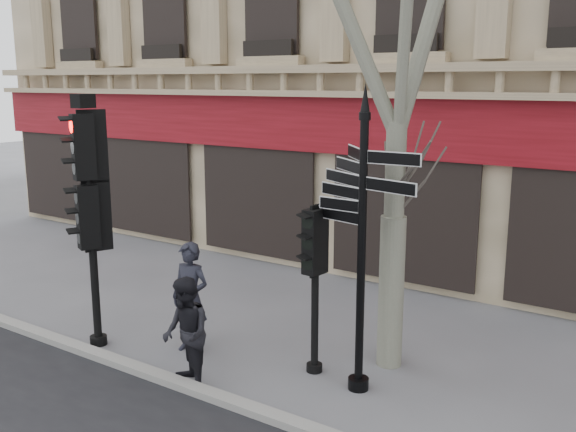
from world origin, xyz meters
name	(u,v)px	position (x,y,z in m)	size (l,w,h in m)	color
ground	(274,367)	(0.00, 0.00, 0.00)	(80.00, 80.00, 0.00)	#59595E
kerb	(218,398)	(0.00, -1.40, 0.06)	(80.00, 0.25, 0.12)	gray
fingerpost	(363,190)	(1.50, 0.10, 3.06)	(2.49, 2.49, 4.56)	black
traffic_signal_main	(89,191)	(-3.11, -1.01, 2.76)	(0.58, 0.51, 4.37)	black
traffic_signal_secondary	(315,260)	(0.63, 0.23, 1.86)	(0.47, 0.36, 2.67)	black
pedestrian_a	(190,298)	(-1.55, -0.27, 0.96)	(0.70, 0.46, 1.92)	black
pedestrian_b	(186,333)	(-0.70, -1.30, 0.86)	(0.84, 0.65, 1.72)	black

